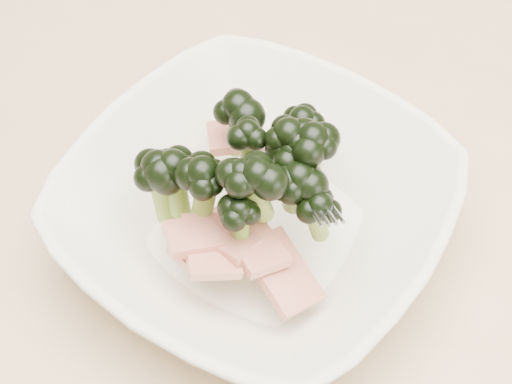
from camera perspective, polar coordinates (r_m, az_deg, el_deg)
dining_table at (r=0.63m, az=5.02°, el=-5.29°), size 1.20×0.80×0.75m
broccoli_dish at (r=0.49m, az=-0.06°, el=-0.85°), size 0.27×0.27×0.11m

